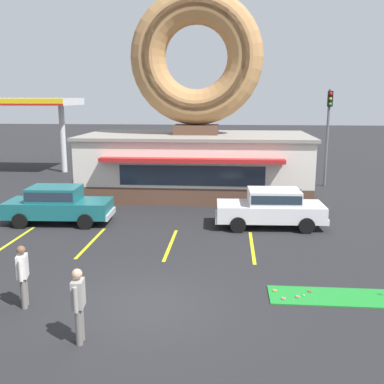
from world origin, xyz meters
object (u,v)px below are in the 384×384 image
car_white (271,207)px  traffic_light_pole (328,125)px  golf_ball (304,295)px  pedestrian_leather_jacket_man (79,302)px  car_teal (58,203)px  trash_bin (298,197)px  pedestrian_hooded_kid (23,273)px

car_white → traffic_light_pole: bearing=66.3°
golf_ball → pedestrian_leather_jacket_man: 6.05m
car_white → pedestrian_leather_jacket_man: size_ratio=2.68×
pedestrian_leather_jacket_man → golf_ball: bearing=27.5°
golf_ball → car_teal: car_teal is taller
trash_bin → pedestrian_leather_jacket_man: bearing=-116.8°
pedestrian_hooded_kid → pedestrian_leather_jacket_man: pedestrian_leather_jacket_man is taller
pedestrian_leather_jacket_man → traffic_light_pole: traffic_light_pole is taller
car_white → trash_bin: 3.97m
pedestrian_leather_jacket_man → trash_bin: bearing=63.2°
golf_ball → pedestrian_leather_jacket_man: (-5.31, -2.76, 0.91)m
golf_ball → trash_bin: (1.33, 10.39, 0.45)m
golf_ball → car_white: bearing=92.7°
golf_ball → pedestrian_hooded_kid: pedestrian_hooded_kid is taller
car_teal → car_white: bearing=1.0°
golf_ball → traffic_light_pole: traffic_light_pole is taller
car_teal → trash_bin: (10.75, 3.76, -0.37)m
car_teal → pedestrian_leather_jacket_man: pedestrian_leather_jacket_man is taller
car_white → trash_bin: car_white is taller
car_teal → pedestrian_hooded_kid: (2.12, -7.82, 0.04)m
car_teal → traffic_light_pole: size_ratio=0.80×
golf_ball → traffic_light_pole: (3.76, 16.06, 3.66)m
car_white → pedestrian_hooded_kid: pedestrian_hooded_kid is taller
golf_ball → traffic_light_pole: bearing=76.8°
car_teal → pedestrian_leather_jacket_man: (4.12, -9.39, 0.09)m
golf_ball → car_teal: 11.55m
pedestrian_hooded_kid → traffic_light_pole: (11.07, 17.25, 2.79)m
car_teal → pedestrian_hooded_kid: pedestrian_hooded_kid is taller
trash_bin → traffic_light_pole: 6.96m
car_white → pedestrian_hooded_kid: (-6.99, -7.98, 0.04)m
car_white → pedestrian_leather_jacket_man: pedestrian_leather_jacket_man is taller
golf_ball → car_white: 6.85m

